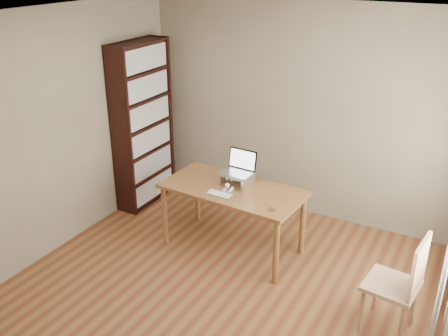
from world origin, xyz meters
TOP-DOWN VIEW (x-y plane):
  - room at (0.03, 0.01)m, footprint 4.04×4.54m
  - bookshelf at (-1.83, 1.55)m, footprint 0.30×0.90m
  - desk at (-0.27, 1.03)m, footprint 1.56×0.85m
  - laptop_stand at (-0.27, 1.11)m, footprint 0.32×0.25m
  - laptop at (-0.27, 1.17)m, footprint 0.34×0.29m
  - keyboard at (-0.31, 0.81)m, footprint 0.29×0.13m
  - coaster at (0.29, 0.78)m, footprint 0.09×0.09m
  - cat at (-0.29, 1.14)m, footprint 0.26×0.49m
  - chair at (1.61, 0.54)m, footprint 0.47×0.47m

SIDE VIEW (x-z plane):
  - chair at x=1.61m, z-range 0.04..1.00m
  - desk at x=-0.27m, z-range 0.29..1.04m
  - coaster at x=0.29m, z-range 0.75..0.76m
  - keyboard at x=-0.31m, z-range 0.75..0.77m
  - cat at x=-0.29m, z-range 0.74..0.90m
  - laptop_stand at x=-0.27m, z-range 0.77..0.90m
  - laptop at x=-0.27m, z-range 0.82..1.06m
  - bookshelf at x=-1.83m, z-range 0.00..2.10m
  - room at x=0.03m, z-range -0.02..2.62m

